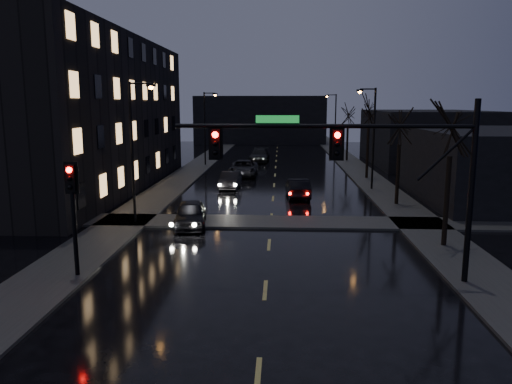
# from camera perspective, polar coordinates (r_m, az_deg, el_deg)

# --- Properties ---
(sidewalk_left) EXTENTS (3.00, 140.00, 0.12)m
(sidewalk_left) POSITION_cam_1_polar(r_m,az_deg,el_deg) (45.97, -8.52, 1.54)
(sidewalk_left) COLOR #2D2D2B
(sidewalk_left) RESTS_ON ground
(sidewalk_right) EXTENTS (3.00, 140.00, 0.12)m
(sidewalk_right) POSITION_cam_1_polar(r_m,az_deg,el_deg) (45.77, 12.84, 1.36)
(sidewalk_right) COLOR #2D2D2B
(sidewalk_right) RESTS_ON ground
(sidewalk_cross) EXTENTS (40.00, 3.00, 0.12)m
(sidewalk_cross) POSITION_cam_1_polar(r_m,az_deg,el_deg) (28.87, 1.71, -3.45)
(sidewalk_cross) COLOR #2D2D2B
(sidewalk_cross) RESTS_ON ground
(apartment_block) EXTENTS (12.00, 30.00, 12.00)m
(apartment_block) POSITION_cam_1_polar(r_m,az_deg,el_deg) (43.08, -20.68, 8.38)
(apartment_block) COLOR black
(apartment_block) RESTS_ON ground
(commercial_right_near) EXTENTS (10.00, 14.00, 5.00)m
(commercial_right_near) POSITION_cam_1_polar(r_m,az_deg,el_deg) (38.83, 25.53, 2.73)
(commercial_right_near) COLOR black
(commercial_right_near) RESTS_ON ground
(commercial_right_far) EXTENTS (12.00, 18.00, 6.00)m
(commercial_right_far) POSITION_cam_1_polar(r_m,az_deg,el_deg) (59.99, 18.87, 5.93)
(commercial_right_far) COLOR black
(commercial_right_far) RESTS_ON ground
(far_block) EXTENTS (22.00, 10.00, 8.00)m
(far_block) POSITION_cam_1_polar(r_m,az_deg,el_deg) (87.68, 0.54, 8.28)
(far_block) COLOR black
(far_block) RESTS_ON ground
(signal_mast) EXTENTS (11.11, 0.41, 7.00)m
(signal_mast) POSITION_cam_1_polar(r_m,az_deg,el_deg) (18.95, 12.94, 3.92)
(signal_mast) COLOR black
(signal_mast) RESTS_ON ground
(signal_pole_left) EXTENTS (0.35, 0.41, 4.53)m
(signal_pole_left) POSITION_cam_1_polar(r_m,az_deg,el_deg) (20.57, -20.19, -1.21)
(signal_pole_left) COLOR black
(signal_pole_left) RESTS_ON ground
(tree_near) EXTENTS (3.52, 3.52, 8.08)m
(tree_near) POSITION_cam_1_polar(r_m,az_deg,el_deg) (24.85, 21.53, 8.01)
(tree_near) COLOR black
(tree_near) RESTS_ON ground
(tree_mid_a) EXTENTS (3.30, 3.30, 7.58)m
(tree_mid_a) POSITION_cam_1_polar(r_m,az_deg,el_deg) (34.49, 16.20, 8.06)
(tree_mid_a) COLOR black
(tree_mid_a) RESTS_ON ground
(tree_mid_b) EXTENTS (3.74, 3.74, 8.59)m
(tree_mid_b) POSITION_cam_1_polar(r_m,az_deg,el_deg) (46.24, 12.82, 9.60)
(tree_mid_b) COLOR black
(tree_mid_b) RESTS_ON ground
(tree_far) EXTENTS (3.43, 3.43, 7.88)m
(tree_far) POSITION_cam_1_polar(r_m,az_deg,el_deg) (60.08, 10.50, 9.23)
(tree_far) COLOR black
(tree_far) RESTS_ON ground
(streetlight_l_near) EXTENTS (1.53, 0.28, 8.00)m
(streetlight_l_near) POSITION_cam_1_polar(r_m,az_deg,el_deg) (28.80, -13.59, 5.75)
(streetlight_l_near) COLOR black
(streetlight_l_near) RESTS_ON ground
(streetlight_l_far) EXTENTS (1.53, 0.28, 8.00)m
(streetlight_l_far) POSITION_cam_1_polar(r_m,az_deg,el_deg) (55.20, -5.67, 7.94)
(streetlight_l_far) COLOR black
(streetlight_l_far) RESTS_ON ground
(streetlight_r_mid) EXTENTS (1.53, 0.28, 8.00)m
(streetlight_r_mid) POSITION_cam_1_polar(r_m,az_deg,el_deg) (40.24, 13.03, 6.94)
(streetlight_r_mid) COLOR black
(streetlight_r_mid) RESTS_ON ground
(streetlight_r_far) EXTENTS (1.53, 0.28, 8.00)m
(streetlight_r_far) POSITION_cam_1_polar(r_m,az_deg,el_deg) (67.96, 8.89, 8.27)
(streetlight_r_far) COLOR black
(streetlight_r_far) RESTS_ON ground
(oncoming_car_a) EXTENTS (2.25, 4.45, 1.45)m
(oncoming_car_a) POSITION_cam_1_polar(r_m,az_deg,el_deg) (28.11, -7.52, -2.51)
(oncoming_car_a) COLOR black
(oncoming_car_a) RESTS_ON ground
(oncoming_car_b) EXTENTS (1.63, 4.17, 1.35)m
(oncoming_car_b) POSITION_cam_1_polar(r_m,az_deg,el_deg) (40.44, -2.96, 1.36)
(oncoming_car_b) COLOR black
(oncoming_car_b) RESTS_ON ground
(oncoming_car_c) EXTENTS (2.53, 5.47, 1.52)m
(oncoming_car_c) POSITION_cam_1_polar(r_m,az_deg,el_deg) (47.21, -1.42, 2.73)
(oncoming_car_c) COLOR black
(oncoming_car_c) RESTS_ON ground
(oncoming_car_d) EXTENTS (2.43, 5.41, 1.54)m
(oncoming_car_d) POSITION_cam_1_polar(r_m,az_deg,el_deg) (58.80, 0.39, 4.21)
(oncoming_car_d) COLOR black
(oncoming_car_d) RESTS_ON ground
(lead_car) EXTENTS (1.82, 4.44, 1.43)m
(lead_car) POSITION_cam_1_polar(r_m,az_deg,el_deg) (36.54, 4.79, 0.46)
(lead_car) COLOR black
(lead_car) RESTS_ON ground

